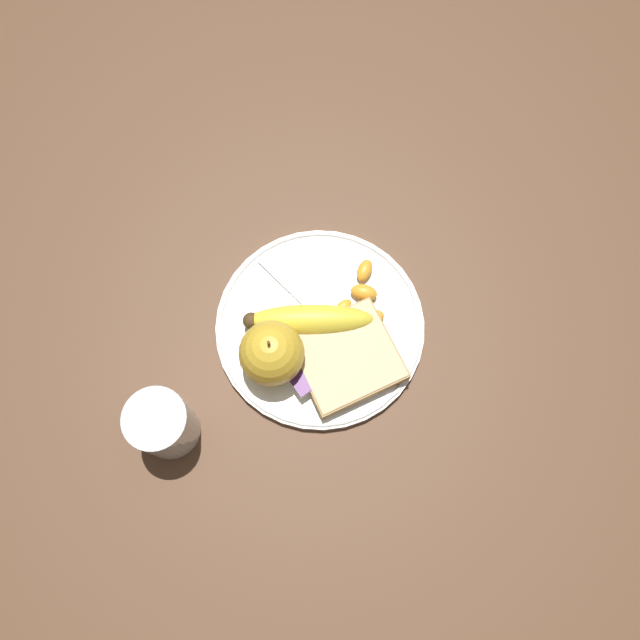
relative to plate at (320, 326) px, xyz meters
name	(u,v)px	position (x,y,z in m)	size (l,w,h in m)	color
ground_plane	(320,328)	(0.00, 0.00, -0.01)	(3.00, 3.00, 0.00)	brown
plate	(320,326)	(0.00, 0.00, 0.00)	(0.27, 0.27, 0.01)	white
juice_glass	(163,424)	(-0.23, 0.00, 0.03)	(0.07, 0.07, 0.09)	silver
apple	(272,353)	(-0.08, -0.01, 0.04)	(0.08, 0.08, 0.09)	gold
banana	(308,320)	(-0.01, 0.01, 0.02)	(0.15, 0.12, 0.04)	yellow
bread_slice	(347,357)	(0.00, -0.06, 0.02)	(0.14, 0.14, 0.02)	#AB8751
fork	(320,318)	(0.01, 0.01, 0.01)	(0.05, 0.19, 0.00)	#B2B2B7
jam_packet	(307,379)	(-0.06, -0.05, 0.01)	(0.04, 0.03, 0.02)	white
orange_segment_0	(365,270)	(0.09, 0.02, 0.01)	(0.04, 0.03, 0.02)	#F9A32D
orange_segment_1	(372,317)	(0.06, -0.03, 0.01)	(0.04, 0.03, 0.02)	#F9A32D
orange_segment_2	(341,305)	(0.04, 0.00, 0.01)	(0.03, 0.02, 0.01)	#F9A32D
orange_segment_3	(345,322)	(0.03, -0.02, 0.01)	(0.03, 0.02, 0.02)	#F9A32D
orange_segment_4	(364,292)	(0.07, 0.00, 0.01)	(0.04, 0.04, 0.02)	#F9A32D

